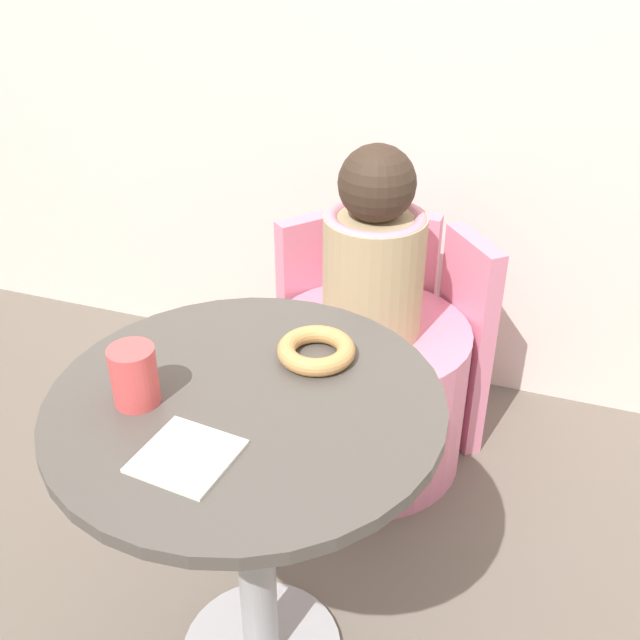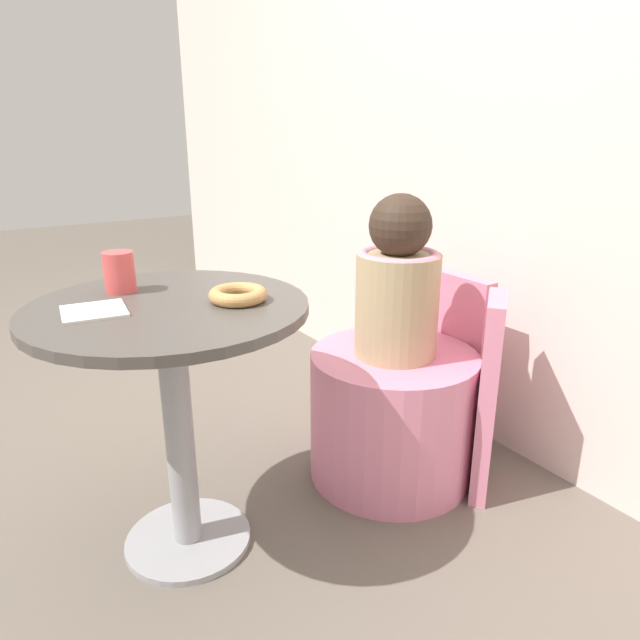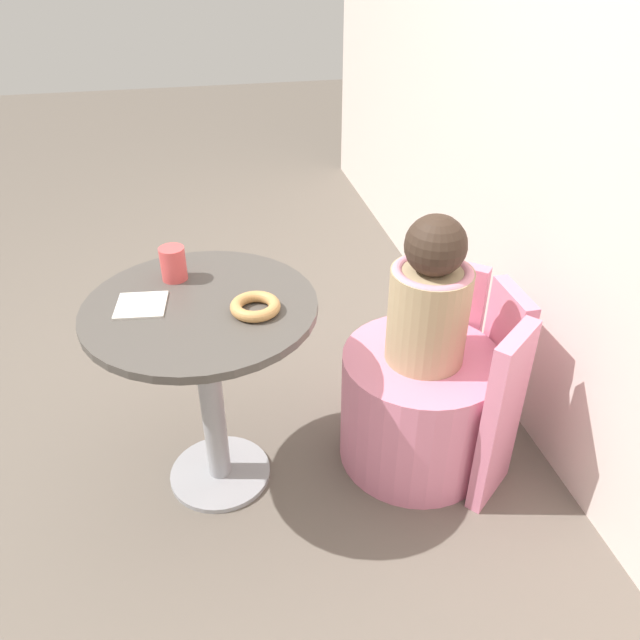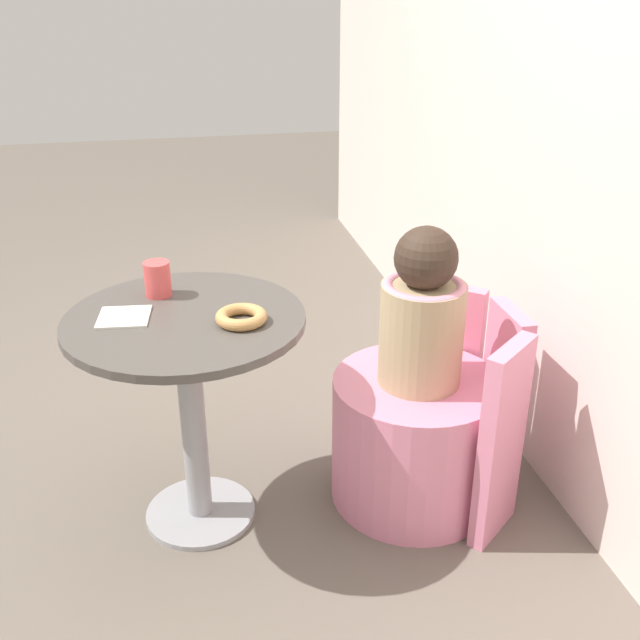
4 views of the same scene
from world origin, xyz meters
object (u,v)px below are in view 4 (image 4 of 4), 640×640
at_px(child_figure, 422,314).
at_px(donut, 241,317).
at_px(round_table, 189,369).
at_px(cup, 158,279).
at_px(tub_chair, 414,439).

distance_m(child_figure, donut, 0.53).
height_order(round_table, donut, donut).
distance_m(donut, cup, 0.32).
height_order(donut, cup, cup).
height_order(tub_chair, child_figure, child_figure).
height_order(tub_chair, donut, donut).
bearing_deg(round_table, cup, -158.36).
height_order(child_figure, donut, child_figure).
xyz_separation_m(tub_chair, cup, (-0.20, -0.74, 0.53)).
xyz_separation_m(round_table, donut, (0.07, 0.15, 0.18)).
xyz_separation_m(tub_chair, donut, (0.04, -0.53, 0.49)).
relative_size(child_figure, donut, 3.47).
height_order(round_table, cup, cup).
relative_size(round_table, child_figure, 1.41).
bearing_deg(tub_chair, round_table, -92.85).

